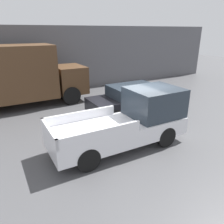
{
  "coord_description": "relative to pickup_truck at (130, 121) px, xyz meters",
  "views": [
    {
      "loc": [
        -5.06,
        -7.44,
        4.3
      ],
      "look_at": [
        -0.88,
        0.05,
        1.08
      ],
      "focal_mm": 35.0,
      "sensor_mm": 36.0,
      "label": 1
    }
  ],
  "objects": [
    {
      "name": "building_wall",
      "position": [
        0.62,
        9.44,
        1.31
      ],
      "size": [
        28.0,
        0.15,
        4.62
      ],
      "color": "#56565B",
      "rests_on": "ground"
    },
    {
      "name": "pickup_truck",
      "position": [
        0.0,
        0.0,
        0.0
      ],
      "size": [
        5.31,
        1.93,
        2.16
      ],
      "color": "silver",
      "rests_on": "ground"
    },
    {
      "name": "car",
      "position": [
        2.07,
        3.05,
        -0.23
      ],
      "size": [
        4.67,
        1.93,
        1.52
      ],
      "color": "black",
      "rests_on": "ground"
    },
    {
      "name": "delivery_truck",
      "position": [
        -3.5,
        7.03,
        0.9
      ],
      "size": [
        7.88,
        2.48,
        3.54
      ],
      "color": "#4C331E",
      "rests_on": "ground"
    },
    {
      "name": "ground_plane",
      "position": [
        0.62,
        0.95,
        -1.0
      ],
      "size": [
        60.0,
        60.0,
        0.0
      ],
      "primitive_type": "plane",
      "color": "#4C4C4F"
    }
  ]
}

